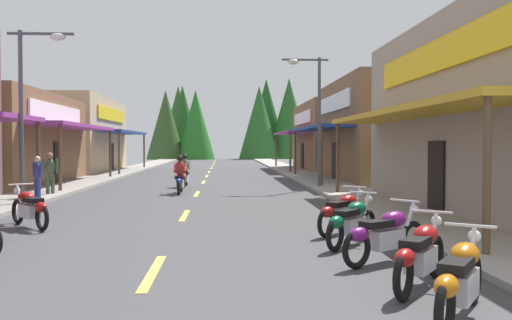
{
  "coord_description": "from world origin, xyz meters",
  "views": [
    {
      "loc": [
        1.12,
        -0.65,
        2.0
      ],
      "look_at": [
        2.77,
        27.43,
        1.19
      ],
      "focal_mm": 37.76,
      "sensor_mm": 36.0,
      "label": 1
    }
  ],
  "objects_px": {
    "streetlamp_left": "(31,91)",
    "motorcycle_parked_right_3": "(352,221)",
    "pedestrian_by_shop": "(50,171)",
    "motorcycle_parked_right_2": "(385,234)",
    "rider_cruising_trailing": "(185,173)",
    "motorcycle_parked_right_4": "(343,212)",
    "pedestrian_browsing": "(37,175)",
    "streetlamp_right": "(312,103)",
    "motorcycle_parked_right_1": "(420,254)",
    "motorcycle_parked_right_0": "(460,278)",
    "rider_cruising_lead": "(180,178)",
    "motorcycle_parked_left_4": "(30,207)"
  },
  "relations": [
    {
      "from": "motorcycle_parked_right_1",
      "to": "pedestrian_by_shop",
      "type": "relative_size",
      "value": 1.05
    },
    {
      "from": "streetlamp_left",
      "to": "motorcycle_parked_right_1",
      "type": "relative_size",
      "value": 3.18
    },
    {
      "from": "streetlamp_left",
      "to": "motorcycle_parked_right_3",
      "type": "distance_m",
      "value": 11.69
    },
    {
      "from": "motorcycle_parked_right_0",
      "to": "streetlamp_left",
      "type": "bearing_deg",
      "value": 72.68
    },
    {
      "from": "motorcycle_parked_right_4",
      "to": "pedestrian_by_shop",
      "type": "relative_size",
      "value": 0.98
    },
    {
      "from": "rider_cruising_lead",
      "to": "pedestrian_browsing",
      "type": "relative_size",
      "value": 1.34
    },
    {
      "from": "motorcycle_parked_right_0",
      "to": "motorcycle_parked_right_3",
      "type": "bearing_deg",
      "value": 37.67
    },
    {
      "from": "motorcycle_parked_right_4",
      "to": "rider_cruising_trailing",
      "type": "bearing_deg",
      "value": 60.87
    },
    {
      "from": "streetlamp_left",
      "to": "pedestrian_by_shop",
      "type": "xyz_separation_m",
      "value": [
        -0.52,
        3.39,
        -2.74
      ]
    },
    {
      "from": "pedestrian_browsing",
      "to": "motorcycle_parked_right_0",
      "type": "bearing_deg",
      "value": -102.48
    },
    {
      "from": "motorcycle_parked_right_3",
      "to": "rider_cruising_trailing",
      "type": "height_order",
      "value": "rider_cruising_trailing"
    },
    {
      "from": "streetlamp_right",
      "to": "pedestrian_by_shop",
      "type": "xyz_separation_m",
      "value": [
        -10.59,
        -2.94,
        -2.88
      ]
    },
    {
      "from": "motorcycle_parked_right_4",
      "to": "pedestrian_browsing",
      "type": "distance_m",
      "value": 11.92
    },
    {
      "from": "motorcycle_parked_left_4",
      "to": "pedestrian_browsing",
      "type": "distance_m",
      "value": 6.53
    },
    {
      "from": "motorcycle_parked_right_1",
      "to": "rider_cruising_trailing",
      "type": "bearing_deg",
      "value": 51.09
    },
    {
      "from": "motorcycle_parked_right_2",
      "to": "rider_cruising_lead",
      "type": "bearing_deg",
      "value": 74.05
    },
    {
      "from": "rider_cruising_lead",
      "to": "pedestrian_by_shop",
      "type": "height_order",
      "value": "pedestrian_by_shop"
    },
    {
      "from": "motorcycle_parked_left_4",
      "to": "pedestrian_by_shop",
      "type": "xyz_separation_m",
      "value": [
        -1.99,
        7.81,
        0.49
      ]
    },
    {
      "from": "rider_cruising_lead",
      "to": "pedestrian_by_shop",
      "type": "xyz_separation_m",
      "value": [
        -4.86,
        -0.99,
        0.33
      ]
    },
    {
      "from": "streetlamp_left",
      "to": "pedestrian_browsing",
      "type": "height_order",
      "value": "streetlamp_left"
    },
    {
      "from": "motorcycle_parked_right_2",
      "to": "pedestrian_browsing",
      "type": "distance_m",
      "value": 14.04
    },
    {
      "from": "streetlamp_left",
      "to": "motorcycle_parked_left_4",
      "type": "height_order",
      "value": "streetlamp_left"
    },
    {
      "from": "motorcycle_parked_right_3",
      "to": "motorcycle_parked_right_0",
      "type": "bearing_deg",
      "value": -139.37
    },
    {
      "from": "streetlamp_left",
      "to": "rider_cruising_trailing",
      "type": "relative_size",
      "value": 2.63
    },
    {
      "from": "motorcycle_parked_right_0",
      "to": "streetlamp_right",
      "type": "bearing_deg",
      "value": 31.71
    },
    {
      "from": "streetlamp_right",
      "to": "motorcycle_parked_left_4",
      "type": "xyz_separation_m",
      "value": [
        -8.6,
        -10.75,
        -3.37
      ]
    },
    {
      "from": "streetlamp_left",
      "to": "motorcycle_parked_right_4",
      "type": "xyz_separation_m",
      "value": [
        8.81,
        -5.68,
        -3.23
      ]
    },
    {
      "from": "streetlamp_right",
      "to": "motorcycle_parked_right_1",
      "type": "bearing_deg",
      "value": -94.15
    },
    {
      "from": "streetlamp_left",
      "to": "rider_cruising_lead",
      "type": "height_order",
      "value": "streetlamp_left"
    },
    {
      "from": "motorcycle_parked_right_3",
      "to": "motorcycle_parked_left_4",
      "type": "xyz_separation_m",
      "value": [
        -7.18,
        2.74,
        0.0
      ]
    },
    {
      "from": "pedestrian_by_shop",
      "to": "pedestrian_browsing",
      "type": "xyz_separation_m",
      "value": [
        0.06,
        -1.59,
        -0.06
      ]
    },
    {
      "from": "motorcycle_parked_right_2",
      "to": "streetlamp_left",
      "type": "bearing_deg",
      "value": 100.52
    },
    {
      "from": "streetlamp_right",
      "to": "motorcycle_parked_right_2",
      "type": "height_order",
      "value": "streetlamp_right"
    },
    {
      "from": "motorcycle_parked_right_2",
      "to": "rider_cruising_trailing",
      "type": "xyz_separation_m",
      "value": [
        -4.57,
        16.4,
        0.17
      ]
    },
    {
      "from": "motorcycle_parked_right_2",
      "to": "rider_cruising_trailing",
      "type": "relative_size",
      "value": 0.85
    },
    {
      "from": "streetlamp_right",
      "to": "pedestrian_by_shop",
      "type": "bearing_deg",
      "value": -164.46
    },
    {
      "from": "motorcycle_parked_right_1",
      "to": "rider_cruising_lead",
      "type": "distance_m",
      "value": 15.39
    },
    {
      "from": "motorcycle_parked_right_4",
      "to": "pedestrian_browsing",
      "type": "relative_size",
      "value": 1.03
    },
    {
      "from": "motorcycle_parked_right_4",
      "to": "rider_cruising_lead",
      "type": "xyz_separation_m",
      "value": [
        -4.47,
        10.06,
        0.17
      ]
    },
    {
      "from": "streetlamp_left",
      "to": "motorcycle_parked_right_0",
      "type": "xyz_separation_m",
      "value": [
        8.81,
        -11.7,
        -3.23
      ]
    },
    {
      "from": "motorcycle_parked_right_3",
      "to": "pedestrian_by_shop",
      "type": "bearing_deg",
      "value": 79.69
    },
    {
      "from": "motorcycle_parked_right_1",
      "to": "motorcycle_parked_right_0",
      "type": "bearing_deg",
      "value": -145.05
    },
    {
      "from": "motorcycle_parked_right_3",
      "to": "motorcycle_parked_right_4",
      "type": "xyz_separation_m",
      "value": [
        0.15,
        1.48,
        0.0
      ]
    },
    {
      "from": "motorcycle_parked_right_3",
      "to": "rider_cruising_trailing",
      "type": "distance_m",
      "value": 15.49
    },
    {
      "from": "motorcycle_parked_right_1",
      "to": "rider_cruising_lead",
      "type": "height_order",
      "value": "rider_cruising_lead"
    },
    {
      "from": "streetlamp_left",
      "to": "motorcycle_parked_right_0",
      "type": "distance_m",
      "value": 15.0
    },
    {
      "from": "motorcycle_parked_right_3",
      "to": "rider_cruising_lead",
      "type": "xyz_separation_m",
      "value": [
        -4.31,
        11.54,
        0.17
      ]
    },
    {
      "from": "motorcycle_parked_right_4",
      "to": "pedestrian_browsing",
      "type": "xyz_separation_m",
      "value": [
        -9.27,
        7.49,
        0.43
      ]
    },
    {
      "from": "streetlamp_left",
      "to": "motorcycle_parked_right_3",
      "type": "height_order",
      "value": "streetlamp_left"
    },
    {
      "from": "motorcycle_parked_right_1",
      "to": "motorcycle_parked_right_3",
      "type": "relative_size",
      "value": 1.02
    }
  ]
}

